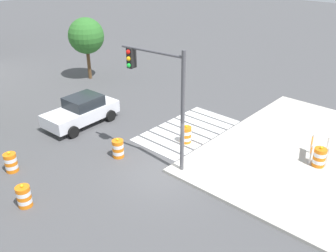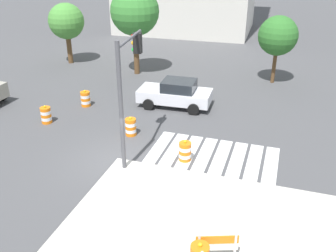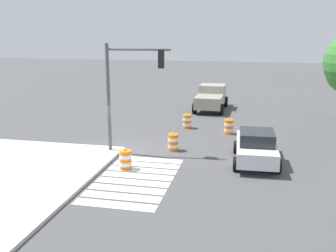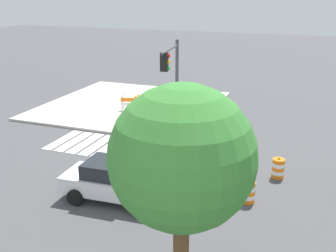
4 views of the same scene
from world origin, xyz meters
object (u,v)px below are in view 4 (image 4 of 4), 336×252
(traffic_barrel_crosswalk_end, at_px, (175,154))
(traffic_barrel_on_sidewalk, at_px, (139,102))
(traffic_barrel_median_far, at_px, (128,136))
(traffic_light_pole, at_px, (172,76))
(traffic_barrel_near_corner, at_px, (248,192))
(street_tree_streetside_near, at_px, (182,159))
(sports_car, at_px, (114,181))
(traffic_barrel_median_near, at_px, (278,168))
(construction_barricade, at_px, (130,102))

(traffic_barrel_crosswalk_end, distance_m, traffic_barrel_on_sidewalk, 9.42)
(traffic_barrel_median_far, bearing_deg, traffic_light_pole, -168.98)
(traffic_barrel_near_corner, height_order, street_tree_streetside_near, street_tree_streetside_near)
(sports_car, bearing_deg, traffic_barrel_median_near, -143.95)
(traffic_barrel_median_near, xyz_separation_m, street_tree_streetside_near, (1.44, 9.53, 4.07))
(traffic_barrel_median_far, bearing_deg, street_tree_streetside_near, 121.76)
(construction_barricade, distance_m, traffic_light_pole, 7.92)
(sports_car, bearing_deg, traffic_barrel_median_far, -69.28)
(traffic_barrel_near_corner, xyz_separation_m, traffic_barrel_crosswalk_end, (4.08, -2.69, 0.00))
(traffic_barrel_median_near, xyz_separation_m, construction_barricade, (10.86, -7.19, 0.27))
(traffic_barrel_median_near, distance_m, street_tree_streetside_near, 10.46)
(traffic_barrel_crosswalk_end, xyz_separation_m, traffic_barrel_median_far, (3.30, -1.56, 0.00))
(construction_barricade, bearing_deg, traffic_barrel_median_near, 146.48)
(traffic_barrel_median_far, relative_size, traffic_barrel_on_sidewalk, 1.00)
(sports_car, distance_m, traffic_light_pole, 7.07)
(traffic_barrel_on_sidewalk, relative_size, construction_barricade, 0.71)
(sports_car, bearing_deg, traffic_barrel_near_corner, -162.44)
(sports_car, height_order, construction_barricade, sports_car)
(traffic_barrel_near_corner, distance_m, traffic_barrel_median_near, 2.90)
(traffic_barrel_median_far, bearing_deg, traffic_barrel_crosswalk_end, 154.69)
(traffic_light_pole, bearing_deg, traffic_barrel_near_corner, 136.52)
(sports_car, bearing_deg, street_tree_streetside_near, 131.82)
(traffic_barrel_on_sidewalk, xyz_separation_m, construction_barricade, (0.45, 0.42, 0.12))
(traffic_barrel_near_corner, relative_size, traffic_barrel_crosswalk_end, 1.00)
(traffic_barrel_median_near, xyz_separation_m, traffic_barrel_median_far, (8.26, -1.49, 0.00))
(sports_car, xyz_separation_m, street_tree_streetside_near, (-4.60, 5.14, 3.71))
(traffic_barrel_crosswalk_end, height_order, street_tree_streetside_near, street_tree_streetside_near)
(traffic_barrel_median_near, distance_m, traffic_barrel_median_far, 8.39)
(traffic_barrel_crosswalk_end, distance_m, construction_barricade, 9.37)
(traffic_barrel_near_corner, distance_m, traffic_barrel_median_far, 8.52)
(traffic_barrel_on_sidewalk, distance_m, traffic_light_pole, 7.98)
(construction_barricade, bearing_deg, sports_car, 112.61)
(sports_car, height_order, traffic_barrel_near_corner, sports_car)
(traffic_barrel_median_far, distance_m, traffic_barrel_on_sidewalk, 6.49)
(street_tree_streetside_near, bearing_deg, traffic_barrel_on_sidewalk, -62.38)
(sports_car, distance_m, traffic_barrel_near_corner, 5.42)
(sports_car, relative_size, traffic_barrel_on_sidewalk, 4.29)
(street_tree_streetside_near, bearing_deg, construction_barricade, -60.61)
(traffic_barrel_crosswalk_end, height_order, construction_barricade, construction_barricade)
(traffic_barrel_median_near, height_order, street_tree_streetside_near, street_tree_streetside_near)
(traffic_barrel_median_near, bearing_deg, traffic_barrel_median_far, -10.22)
(traffic_barrel_crosswalk_end, xyz_separation_m, traffic_barrel_on_sidewalk, (5.45, -7.68, 0.15))
(traffic_barrel_crosswalk_end, height_order, traffic_light_pole, traffic_light_pole)
(traffic_barrel_median_far, distance_m, street_tree_streetside_near, 13.58)
(traffic_barrel_near_corner, height_order, traffic_barrel_on_sidewalk, traffic_barrel_on_sidewalk)
(construction_barricade, xyz_separation_m, traffic_light_pole, (-5.01, 5.24, 3.19))
(traffic_barrel_crosswalk_end, bearing_deg, traffic_barrel_median_far, -25.31)
(traffic_barrel_on_sidewalk, relative_size, traffic_light_pole, 0.19)
(traffic_barrel_crosswalk_end, height_order, traffic_barrel_on_sidewalk, traffic_barrel_on_sidewalk)
(traffic_barrel_on_sidewalk, distance_m, street_tree_streetside_near, 19.74)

